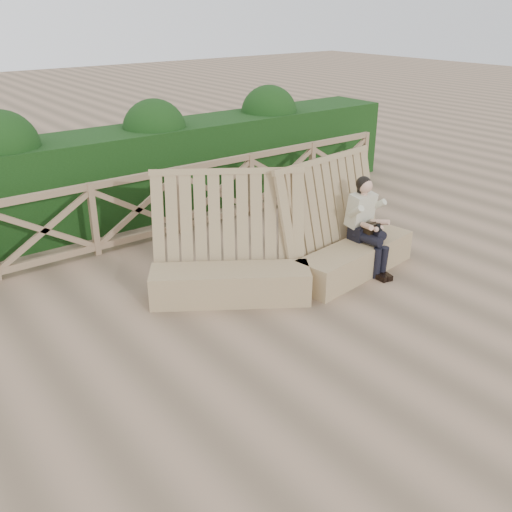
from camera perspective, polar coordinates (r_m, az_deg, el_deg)
ground at (r=6.44m, az=2.89°, el=-8.27°), size 60.00×60.00×0.00m
bench at (r=7.49m, az=3.75°, el=-0.06°), size 3.78×1.75×1.56m
woman at (r=7.95m, az=10.97°, el=3.43°), size 0.37×0.79×1.31m
guardrail at (r=8.90m, az=-11.72°, el=4.58°), size 10.10×0.09×1.10m
hedge at (r=9.89m, az=-14.94°, el=7.42°), size 12.00×1.20×1.50m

